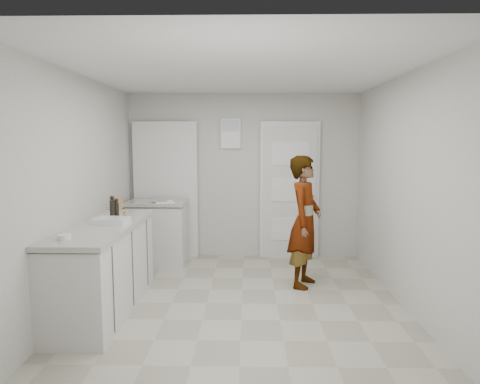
{
  "coord_description": "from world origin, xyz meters",
  "views": [
    {
      "loc": [
        0.07,
        -4.54,
        1.78
      ],
      "look_at": [
        -0.03,
        0.4,
        1.19
      ],
      "focal_mm": 32.0,
      "sensor_mm": 36.0,
      "label": 1
    }
  ],
  "objects_px": {
    "spice_jar": "(126,215)",
    "oil_cruet_a": "(116,209)",
    "person": "(305,221)",
    "cake_mix_box": "(118,203)",
    "oil_cruet_b": "(112,208)",
    "egg_bowl": "(64,237)",
    "baking_dish": "(111,221)"
  },
  "relations": [
    {
      "from": "spice_jar",
      "to": "oil_cruet_a",
      "type": "relative_size",
      "value": 0.36
    },
    {
      "from": "person",
      "to": "spice_jar",
      "type": "height_order",
      "value": "person"
    },
    {
      "from": "cake_mix_box",
      "to": "oil_cruet_b",
      "type": "bearing_deg",
      "value": -83.01
    },
    {
      "from": "oil_cruet_b",
      "to": "egg_bowl",
      "type": "bearing_deg",
      "value": -96.1
    },
    {
      "from": "oil_cruet_a",
      "to": "baking_dish",
      "type": "bearing_deg",
      "value": -82.8
    },
    {
      "from": "egg_bowl",
      "to": "baking_dish",
      "type": "bearing_deg",
      "value": 76.61
    },
    {
      "from": "spice_jar",
      "to": "baking_dish",
      "type": "bearing_deg",
      "value": -102.6
    },
    {
      "from": "spice_jar",
      "to": "oil_cruet_b",
      "type": "height_order",
      "value": "oil_cruet_b"
    },
    {
      "from": "spice_jar",
      "to": "oil_cruet_b",
      "type": "relative_size",
      "value": 0.31
    },
    {
      "from": "spice_jar",
      "to": "oil_cruet_a",
      "type": "xyz_separation_m",
      "value": [
        -0.11,
        0.01,
        0.07
      ]
    },
    {
      "from": "person",
      "to": "spice_jar",
      "type": "bearing_deg",
      "value": 124.36
    },
    {
      "from": "oil_cruet_a",
      "to": "oil_cruet_b",
      "type": "height_order",
      "value": "oil_cruet_b"
    },
    {
      "from": "spice_jar",
      "to": "oil_cruet_a",
      "type": "height_order",
      "value": "oil_cruet_a"
    },
    {
      "from": "baking_dish",
      "to": "egg_bowl",
      "type": "bearing_deg",
      "value": -103.39
    },
    {
      "from": "baking_dish",
      "to": "egg_bowl",
      "type": "relative_size",
      "value": 3.06
    },
    {
      "from": "person",
      "to": "oil_cruet_a",
      "type": "distance_m",
      "value": 2.23
    },
    {
      "from": "oil_cruet_b",
      "to": "baking_dish",
      "type": "bearing_deg",
      "value": -75.22
    },
    {
      "from": "cake_mix_box",
      "to": "oil_cruet_a",
      "type": "bearing_deg",
      "value": -79.03
    },
    {
      "from": "cake_mix_box",
      "to": "spice_jar",
      "type": "distance_m",
      "value": 0.61
    },
    {
      "from": "baking_dish",
      "to": "spice_jar",
      "type": "bearing_deg",
      "value": 77.4
    },
    {
      "from": "person",
      "to": "cake_mix_box",
      "type": "xyz_separation_m",
      "value": [
        -2.32,
        0.07,
        0.21
      ]
    },
    {
      "from": "egg_bowl",
      "to": "oil_cruet_b",
      "type": "bearing_deg",
      "value": 83.9
    },
    {
      "from": "person",
      "to": "cake_mix_box",
      "type": "height_order",
      "value": "person"
    },
    {
      "from": "person",
      "to": "oil_cruet_b",
      "type": "bearing_deg",
      "value": 124.6
    },
    {
      "from": "spice_jar",
      "to": "baking_dish",
      "type": "relative_size",
      "value": 0.22
    },
    {
      "from": "baking_dish",
      "to": "oil_cruet_a",
      "type": "bearing_deg",
      "value": 97.2
    },
    {
      "from": "oil_cruet_a",
      "to": "cake_mix_box",
      "type": "bearing_deg",
      "value": 105.55
    },
    {
      "from": "person",
      "to": "egg_bowl",
      "type": "relative_size",
      "value": 13.46
    },
    {
      "from": "spice_jar",
      "to": "baking_dish",
      "type": "distance_m",
      "value": 0.31
    },
    {
      "from": "baking_dish",
      "to": "oil_cruet_b",
      "type": "bearing_deg",
      "value": 104.78
    },
    {
      "from": "oil_cruet_b",
      "to": "baking_dish",
      "type": "distance_m",
      "value": 0.29
    },
    {
      "from": "person",
      "to": "spice_jar",
      "type": "distance_m",
      "value": 2.12
    }
  ]
}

